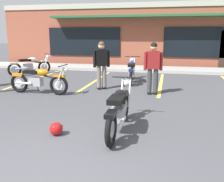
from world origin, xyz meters
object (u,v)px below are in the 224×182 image
(helmet_on_pavement, at_px, (56,129))
(person_in_black_shirt, at_px, (102,63))
(motorcycle_silver_naked, at_px, (132,71))
(motorcycle_foreground_classic, at_px, (119,109))
(motorcycle_red_sportbike, at_px, (39,80))
(person_near_building, at_px, (153,65))
(motorcycle_blue_standard, at_px, (30,65))

(helmet_on_pavement, bearing_deg, person_in_black_shirt, 92.74)
(motorcycle_silver_naked, distance_m, helmet_on_pavement, 5.86)
(motorcycle_foreground_classic, bearing_deg, motorcycle_silver_naked, 95.59)
(motorcycle_red_sportbike, bearing_deg, motorcycle_foreground_classic, -39.53)
(motorcycle_red_sportbike, bearing_deg, motorcycle_silver_naked, 45.66)
(person_in_black_shirt, distance_m, person_near_building, 1.85)
(motorcycle_silver_naked, relative_size, motorcycle_blue_standard, 1.21)
(motorcycle_foreground_classic, bearing_deg, motorcycle_red_sportbike, 140.47)
(person_near_building, relative_size, helmet_on_pavement, 6.44)
(motorcycle_foreground_classic, distance_m, person_near_building, 3.40)
(person_in_black_shirt, bearing_deg, motorcycle_blue_standard, 150.43)
(motorcycle_red_sportbike, height_order, motorcycle_silver_naked, same)
(motorcycle_silver_naked, height_order, helmet_on_pavement, motorcycle_silver_naked)
(motorcycle_foreground_classic, xyz_separation_m, motorcycle_red_sportbike, (-3.17, 2.62, 0.00))
(motorcycle_foreground_classic, height_order, person_in_black_shirt, person_in_black_shirt)
(person_near_building, distance_m, helmet_on_pavement, 4.22)
(motorcycle_foreground_classic, relative_size, motorcycle_silver_naked, 1.00)
(helmet_on_pavement, bearing_deg, motorcycle_foreground_classic, 22.58)
(motorcycle_blue_standard, distance_m, person_in_black_shirt, 4.80)
(person_in_black_shirt, bearing_deg, person_near_building, -12.65)
(person_near_building, bearing_deg, person_in_black_shirt, 167.35)
(motorcycle_foreground_classic, distance_m, motorcycle_silver_naked, 5.36)
(motorcycle_foreground_classic, xyz_separation_m, person_near_building, (0.45, 3.34, 0.49))
(motorcycle_silver_naked, distance_m, person_in_black_shirt, 1.86)
(motorcycle_foreground_classic, height_order, motorcycle_blue_standard, same)
(motorcycle_foreground_classic, relative_size, motorcycle_blue_standard, 1.21)
(motorcycle_red_sportbike, distance_m, person_near_building, 3.72)
(motorcycle_foreground_classic, distance_m, motorcycle_red_sportbike, 4.11)
(motorcycle_foreground_classic, xyz_separation_m, motorcycle_silver_naked, (-0.52, 5.33, 0.00))
(motorcycle_silver_naked, bearing_deg, motorcycle_red_sportbike, -134.34)
(motorcycle_foreground_classic, distance_m, motorcycle_blue_standard, 8.22)
(motorcycle_blue_standard, bearing_deg, motorcycle_red_sportbike, -56.10)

